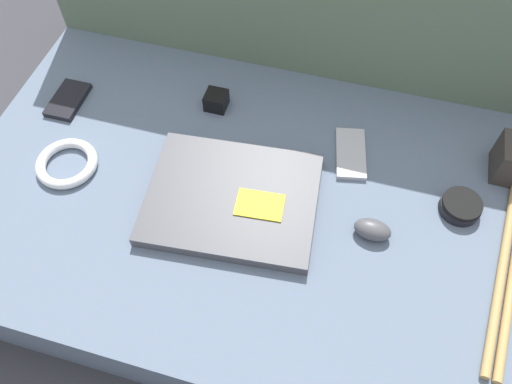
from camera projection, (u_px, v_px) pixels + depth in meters
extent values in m
plane|color=#38383D|center=(256.00, 234.00, 1.10)|extent=(8.00, 8.00, 0.00)
cube|color=slate|center=(256.00, 217.00, 1.03)|extent=(1.19, 0.72, 0.15)
cube|color=#60755B|center=(311.00, 3.00, 1.12)|extent=(1.19, 0.20, 0.53)
cube|color=#47474C|center=(232.00, 198.00, 0.96)|extent=(0.35, 0.28, 0.02)
cube|color=yellow|center=(260.00, 205.00, 0.93)|extent=(0.10, 0.07, 0.00)
ellipsoid|color=#4C4C51|center=(372.00, 230.00, 0.91)|extent=(0.07, 0.05, 0.03)
cylinder|color=black|center=(460.00, 207.00, 0.95)|extent=(0.08, 0.08, 0.02)
cylinder|color=black|center=(462.00, 204.00, 0.94)|extent=(0.07, 0.07, 0.01)
cube|color=#B7B7BC|center=(351.00, 154.00, 1.02)|extent=(0.08, 0.14, 0.01)
cube|color=black|center=(68.00, 100.00, 1.11)|extent=(0.07, 0.11, 0.01)
cube|color=black|center=(216.00, 100.00, 1.09)|extent=(0.05, 0.05, 0.04)
torus|color=white|center=(67.00, 163.00, 1.00)|extent=(0.12, 0.12, 0.02)
cylinder|color=tan|center=(502.00, 270.00, 0.88)|extent=(0.06, 0.40, 0.02)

